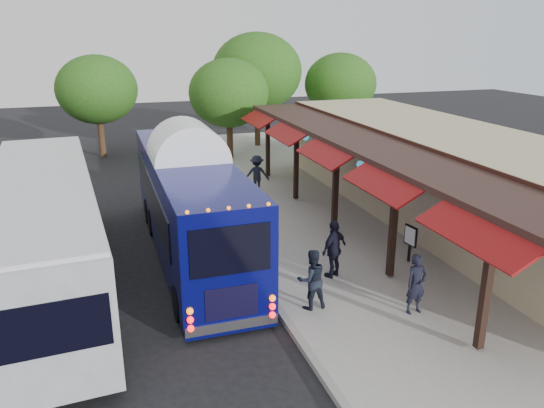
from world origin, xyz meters
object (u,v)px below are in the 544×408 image
object	(u,v)px
sign_board	(410,238)
ped_a	(416,284)
coach_bus	(190,200)
city_bus	(45,229)
ped_d	(257,174)
ped_c	(334,249)
ped_b	(312,279)

from	to	relation	value
sign_board	ped_a	bearing A→B (deg)	-128.15
coach_bus	city_bus	distance (m)	4.47
ped_a	ped_d	size ratio (longest dim) A/B	0.95
ped_a	sign_board	bearing A→B (deg)	55.97
ped_d	sign_board	xyz separation A→B (m)	(2.41, -8.87, -0.03)
ped_c	sign_board	size ratio (longest dim) A/B	1.46
coach_bus	sign_board	bearing A→B (deg)	-26.07
coach_bus	ped_c	xyz separation A→B (m)	(3.66, -3.34, -0.88)
city_bus	ped_a	xyz separation A→B (m)	(9.10, -4.78, -0.87)
ped_d	sign_board	size ratio (longest dim) A/B	1.41
ped_c	sign_board	distance (m)	2.74
ped_b	ped_c	xyz separation A→B (m)	(1.34, 1.55, 0.06)
city_bus	ped_b	bearing A→B (deg)	-33.09
ped_b	ped_d	world-z (taller)	ped_d
coach_bus	ped_b	size ratio (longest dim) A/B	6.79
coach_bus	ped_a	world-z (taller)	coach_bus
ped_c	ped_a	bearing A→B (deg)	85.13
ped_b	coach_bus	bearing A→B (deg)	-65.45
ped_d	coach_bus	bearing A→B (deg)	72.55
coach_bus	ped_b	world-z (taller)	coach_bus
city_bus	ped_d	world-z (taller)	city_bus
sign_board	city_bus	bearing A→B (deg)	161.06
ped_b	city_bus	bearing A→B (deg)	-30.07
ped_a	coach_bus	bearing A→B (deg)	124.24
coach_bus	sign_board	xyz separation A→B (m)	(6.39, -3.11, -0.94)
city_bus	ped_b	xyz separation A→B (m)	(6.63, -3.72, -0.86)
ped_a	ped_b	size ratio (longest dim) A/B	0.98
ped_a	ped_c	distance (m)	2.84
ped_c	city_bus	bearing A→B (deg)	-43.44
ped_b	sign_board	bearing A→B (deg)	-157.21
ped_b	ped_c	bearing A→B (deg)	-131.77
coach_bus	ped_a	size ratio (longest dim) A/B	6.90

